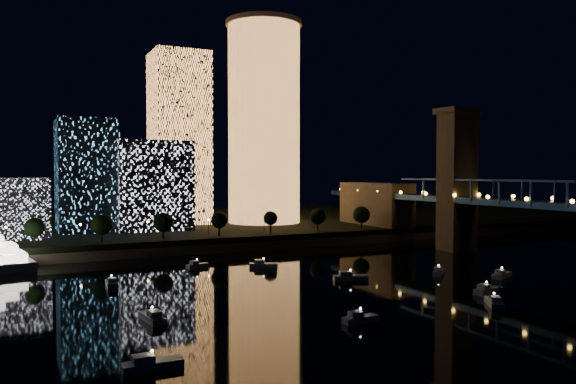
% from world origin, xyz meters
% --- Properties ---
extents(ground, '(520.00, 520.00, 0.00)m').
position_xyz_m(ground, '(0.00, 0.00, 0.00)').
color(ground, black).
rests_on(ground, ground).
extents(far_bank, '(420.00, 160.00, 5.00)m').
position_xyz_m(far_bank, '(0.00, 160.00, 2.50)').
color(far_bank, black).
rests_on(far_bank, ground).
extents(seawall, '(420.00, 6.00, 3.00)m').
position_xyz_m(seawall, '(0.00, 82.00, 1.50)').
color(seawall, '#6B5E4C').
rests_on(seawall, ground).
extents(tower_cylindrical, '(34.00, 34.00, 89.67)m').
position_xyz_m(tower_cylindrical, '(25.41, 130.07, 49.96)').
color(tower_cylindrical, '#FFA251').
rests_on(tower_cylindrical, far_bank).
extents(tower_rectangular, '(23.57, 23.57, 74.99)m').
position_xyz_m(tower_rectangular, '(-10.13, 142.25, 42.50)').
color(tower_rectangular, '#FFA251').
rests_on(tower_rectangular, far_bank).
extents(midrise_blocks, '(99.92, 40.87, 42.79)m').
position_xyz_m(midrise_blocks, '(-52.09, 122.85, 22.45)').
color(midrise_blocks, silver).
rests_on(midrise_blocks, far_bank).
extents(truss_bridge, '(13.00, 266.00, 50.00)m').
position_xyz_m(truss_bridge, '(65.00, 3.72, 16.25)').
color(truss_bridge, navy).
rests_on(truss_bridge, ground).
extents(motorboats, '(105.69, 81.90, 2.78)m').
position_xyz_m(motorboats, '(-10.86, 9.47, 0.81)').
color(motorboats, silver).
rests_on(motorboats, ground).
extents(esplanade_trees, '(166.14, 6.88, 8.94)m').
position_xyz_m(esplanade_trees, '(-28.62, 88.00, 10.47)').
color(esplanade_trees, black).
rests_on(esplanade_trees, far_bank).
extents(street_lamps, '(132.70, 0.70, 5.65)m').
position_xyz_m(street_lamps, '(-34.00, 94.00, 9.02)').
color(street_lamps, black).
rests_on(street_lamps, far_bank).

